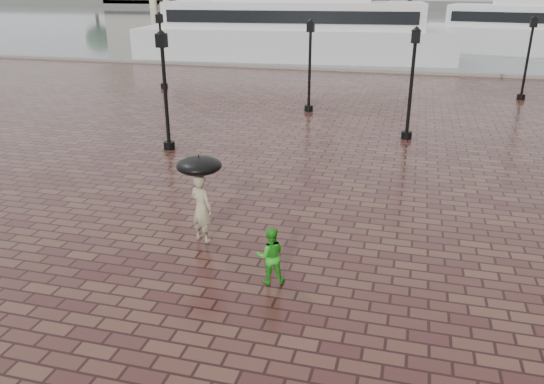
{
  "coord_description": "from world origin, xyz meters",
  "views": [
    {
      "loc": [
        3.13,
        -8.37,
        6.08
      ],
      "look_at": [
        0.05,
        3.11,
        1.4
      ],
      "focal_mm": 35.0,
      "sensor_mm": 36.0,
      "label": 1
    }
  ],
  "objects": [
    {
      "name": "street_lamps",
      "position": [
        -1.6,
        17.6,
        2.33
      ],
      "size": [
        21.44,
        14.44,
        4.4
      ],
      "color": "black",
      "rests_on": "ground"
    },
    {
      "name": "ferry_near",
      "position": [
        -7.29,
        37.43,
        2.63
      ],
      "size": [
        27.15,
        8.72,
        8.75
      ],
      "rotation": [
        0.0,
        0.0,
        0.09
      ],
      "color": "silver",
      "rests_on": "ground"
    },
    {
      "name": "umbrella",
      "position": [
        -1.71,
        2.86,
        2.0
      ],
      "size": [
        1.1,
        1.1,
        1.16
      ],
      "color": "black",
      "rests_on": "ground"
    },
    {
      "name": "harbour_water",
      "position": [
        0.0,
        92.0,
        0.0
      ],
      "size": [
        240.0,
        240.0,
        0.0
      ],
      "primitive_type": "plane",
      "color": "#434C52",
      "rests_on": "ground"
    },
    {
      "name": "ground",
      "position": [
        0.0,
        0.0,
        0.0
      ],
      "size": [
        300.0,
        300.0,
        0.0
      ],
      "primitive_type": "plane",
      "color": "#371A19",
      "rests_on": "ground"
    },
    {
      "name": "child_pedestrian",
      "position": [
        0.48,
        1.35,
        0.65
      ],
      "size": [
        0.76,
        0.68,
        1.29
      ],
      "primitive_type": "imported",
      "rotation": [
        0.0,
        0.0,
        3.51
      ],
      "color": "green",
      "rests_on": "ground"
    },
    {
      "name": "far_shore",
      "position": [
        0.0,
        160.0,
        1.0
      ],
      "size": [
        300.0,
        60.0,
        2.0
      ],
      "primitive_type": "cube",
      "color": "#4C4C47",
      "rests_on": "ground"
    },
    {
      "name": "adult_pedestrian",
      "position": [
        -1.71,
        2.86,
        0.88
      ],
      "size": [
        0.76,
        0.63,
        1.77
      ],
      "primitive_type": "imported",
      "rotation": [
        0.0,
        0.0,
        2.77
      ],
      "color": "tan",
      "rests_on": "ground"
    },
    {
      "name": "quay_edge",
      "position": [
        0.0,
        32.0,
        0.0
      ],
      "size": [
        80.0,
        0.6,
        0.3
      ],
      "primitive_type": "cube",
      "color": "slate",
      "rests_on": "ground"
    }
  ]
}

